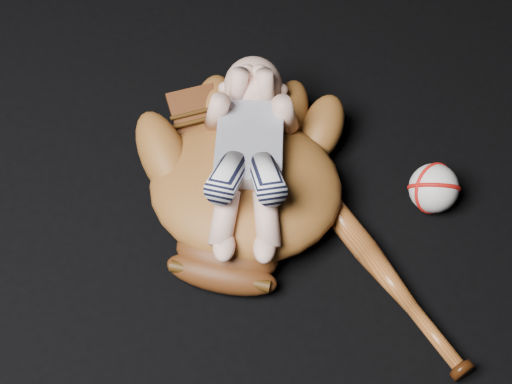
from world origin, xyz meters
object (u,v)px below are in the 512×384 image
baseball_glove (246,181)px  baseball (434,188)px  newborn_baby (249,154)px  baseball_bat (376,263)px

baseball_glove → baseball: (0.28, 0.04, -0.03)m
newborn_baby → baseball: 0.29m
baseball_glove → newborn_baby: bearing=70.6°
baseball → baseball_glove: bearing=-172.7°
baseball_glove → newborn_baby: (0.00, 0.01, 0.05)m
baseball_bat → baseball_glove: bearing=154.7°
baseball_bat → newborn_baby: bearing=152.4°
newborn_baby → baseball_bat: size_ratio=0.85×
baseball_bat → baseball: baseball is taller
baseball_glove → baseball_bat: 0.23m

